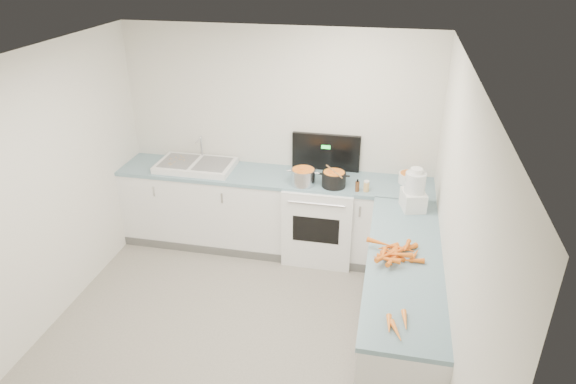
% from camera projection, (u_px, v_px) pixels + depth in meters
% --- Properties ---
extents(floor, '(3.50, 4.00, 0.00)m').
position_uv_depth(floor, '(230.00, 347.00, 4.61)').
color(floor, gray).
rests_on(floor, ground).
extents(ceiling, '(3.50, 4.00, 0.00)m').
position_uv_depth(ceiling, '(212.00, 68.00, 3.50)').
color(ceiling, silver).
rests_on(ceiling, ground).
extents(wall_back, '(3.50, 0.00, 2.50)m').
position_uv_depth(wall_back, '(278.00, 139.00, 5.81)').
color(wall_back, silver).
rests_on(wall_back, ground).
extents(wall_left, '(0.00, 4.00, 2.50)m').
position_uv_depth(wall_left, '(27.00, 205.00, 4.38)').
color(wall_left, silver).
rests_on(wall_left, ground).
extents(wall_right, '(0.00, 4.00, 2.50)m').
position_uv_depth(wall_right, '(452.00, 251.00, 3.73)').
color(wall_right, silver).
rests_on(wall_right, ground).
extents(counter_back, '(3.50, 0.62, 0.94)m').
position_uv_depth(counter_back, '(273.00, 212.00, 5.89)').
color(counter_back, white).
rests_on(counter_back, ground).
extents(counter_right, '(0.62, 2.20, 0.94)m').
position_uv_depth(counter_right, '(400.00, 305.00, 4.40)').
color(counter_right, white).
rests_on(counter_right, ground).
extents(stove, '(0.76, 0.65, 1.36)m').
position_uv_depth(stove, '(320.00, 217.00, 5.78)').
color(stove, white).
rests_on(stove, ground).
extents(sink, '(0.86, 0.52, 0.31)m').
position_uv_depth(sink, '(196.00, 165.00, 5.83)').
color(sink, white).
rests_on(sink, counter_back).
extents(steel_pot, '(0.33, 0.33, 0.19)m').
position_uv_depth(steel_pot, '(303.00, 178.00, 5.43)').
color(steel_pot, silver).
rests_on(steel_pot, stove).
extents(black_pot, '(0.27, 0.27, 0.18)m').
position_uv_depth(black_pot, '(334.00, 180.00, 5.40)').
color(black_pot, black).
rests_on(black_pot, stove).
extents(wooden_spoon, '(0.21, 0.30, 0.01)m').
position_uv_depth(wooden_spoon, '(334.00, 171.00, 5.35)').
color(wooden_spoon, '#AD7A47').
rests_on(wooden_spoon, black_pot).
extents(mixing_bowl, '(0.27, 0.27, 0.11)m').
position_uv_depth(mixing_bowl, '(409.00, 178.00, 5.48)').
color(mixing_bowl, white).
rests_on(mixing_bowl, counter_back).
extents(extract_bottle, '(0.04, 0.04, 0.11)m').
position_uv_depth(extract_bottle, '(357.00, 187.00, 5.29)').
color(extract_bottle, '#593319').
rests_on(extract_bottle, counter_back).
extents(spice_jar, '(0.06, 0.06, 0.10)m').
position_uv_depth(spice_jar, '(366.00, 187.00, 5.30)').
color(spice_jar, '#E5B266').
rests_on(spice_jar, counter_back).
extents(food_processor, '(0.26, 0.30, 0.42)m').
position_uv_depth(food_processor, '(414.00, 192.00, 4.90)').
color(food_processor, white).
rests_on(food_processor, counter_right).
extents(carrot_pile, '(0.48, 0.42, 0.09)m').
position_uv_depth(carrot_pile, '(395.00, 253.00, 4.20)').
color(carrot_pile, orange).
rests_on(carrot_pile, counter_right).
extents(peeled_carrots, '(0.16, 0.31, 0.04)m').
position_uv_depth(peeled_carrots, '(397.00, 325.00, 3.45)').
color(peeled_carrots, orange).
rests_on(peeled_carrots, counter_right).
extents(peelings, '(0.18, 0.29, 0.01)m').
position_uv_depth(peelings, '(177.00, 160.00, 5.87)').
color(peelings, tan).
rests_on(peelings, sink).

